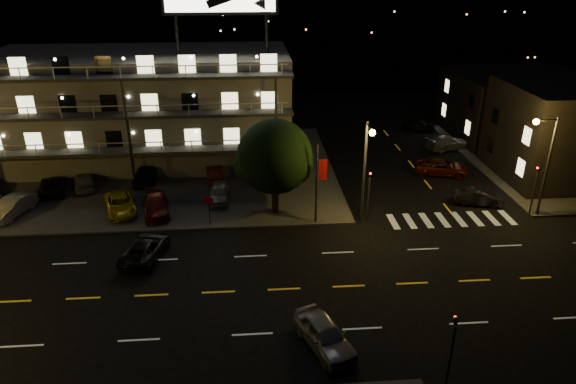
{
  "coord_description": "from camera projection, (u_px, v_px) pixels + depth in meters",
  "views": [
    {
      "loc": [
        0.22,
        -26.03,
        18.38
      ],
      "look_at": [
        2.86,
        8.0,
        2.89
      ],
      "focal_mm": 32.0,
      "sensor_mm": 36.0,
      "label": 1
    }
  ],
  "objects": [
    {
      "name": "hill_backdrop",
      "position": [
        210.0,
        3.0,
        88.47
      ],
      "size": [
        120.0,
        25.0,
        24.0
      ],
      "color": "black",
      "rests_on": "ground"
    },
    {
      "name": "signal_nw",
      "position": [
        369.0,
        191.0,
        38.5
      ],
      "size": [
        0.2,
        0.27,
        4.6
      ],
      "color": "#2D2D30",
      "rests_on": "ground"
    },
    {
      "name": "curb_ne",
      "position": [
        548.0,
        160.0,
        51.46
      ],
      "size": [
        16.0,
        24.0,
        0.15
      ],
      "primitive_type": "cube",
      "color": "#333331",
      "rests_on": "ground"
    },
    {
      "name": "road_car_west",
      "position": [
        145.0,
        249.0,
        34.46
      ],
      "size": [
        3.16,
        5.2,
        1.35
      ],
      "primitive_type": "imported",
      "rotation": [
        0.0,
        0.0,
        2.94
      ],
      "color": "black",
      "rests_on": "ground"
    },
    {
      "name": "streetlight_ne",
      "position": [
        545.0,
        157.0,
        38.26
      ],
      "size": [
        1.92,
        0.44,
        8.0
      ],
      "color": "#2D2D30",
      "rests_on": "ground"
    },
    {
      "name": "side_car_3",
      "position": [
        419.0,
        125.0,
        60.27
      ],
      "size": [
        4.11,
        2.94,
        1.3
      ],
      "primitive_type": "imported",
      "rotation": [
        0.0,
        0.0,
        1.16
      ],
      "color": "black",
      "rests_on": "ground"
    },
    {
      "name": "lot_car_4",
      "position": [
        219.0,
        193.0,
        42.35
      ],
      "size": [
        1.65,
        4.01,
        1.36
      ],
      "primitive_type": "imported",
      "rotation": [
        0.0,
        0.0,
        -0.01
      ],
      "color": "gray",
      "rests_on": "curb_nw"
    },
    {
      "name": "side_bldg_back",
      "position": [
        516.0,
        106.0,
        57.3
      ],
      "size": [
        14.06,
        12.0,
        7.0
      ],
      "color": "black",
      "rests_on": "ground"
    },
    {
      "name": "lot_car_1",
      "position": [
        12.0,
        207.0,
        39.84
      ],
      "size": [
        2.68,
        4.6,
        1.43
      ],
      "primitive_type": "imported",
      "rotation": [
        0.0,
        0.0,
        -0.28
      ],
      "color": "gray",
      "rests_on": "curb_nw"
    },
    {
      "name": "lot_car_6",
      "position": [
        52.0,
        186.0,
        43.79
      ],
      "size": [
        3.0,
        4.82,
        1.24
      ],
      "primitive_type": "imported",
      "rotation": [
        0.0,
        0.0,
        3.36
      ],
      "color": "black",
      "rests_on": "curb_nw"
    },
    {
      "name": "stop_sign",
      "position": [
        209.0,
        206.0,
        38.08
      ],
      "size": [
        0.91,
        0.11,
        2.61
      ],
      "color": "#2D2D30",
      "rests_on": "ground"
    },
    {
      "name": "banner_north",
      "position": [
        318.0,
        182.0,
        37.79
      ],
      "size": [
        0.83,
        0.16,
        6.4
      ],
      "color": "#2D2D30",
      "rests_on": "ground"
    },
    {
      "name": "side_car_0",
      "position": [
        479.0,
        197.0,
        41.94
      ],
      "size": [
        4.15,
        2.29,
        1.3
      ],
      "primitive_type": "imported",
      "rotation": [
        0.0,
        0.0,
        1.33
      ],
      "color": "black",
      "rests_on": "ground"
    },
    {
      "name": "signal_ne",
      "position": [
        535.0,
        185.0,
        39.42
      ],
      "size": [
        0.27,
        0.2,
        4.6
      ],
      "color": "#2D2D30",
      "rests_on": "ground"
    },
    {
      "name": "lot_car_7",
      "position": [
        84.0,
        181.0,
        44.7
      ],
      "size": [
        3.06,
        4.59,
        1.24
      ],
      "primitive_type": "imported",
      "rotation": [
        0.0,
        0.0,
        3.48
      ],
      "color": "gray",
      "rests_on": "curb_nw"
    },
    {
      "name": "lot_car_9",
      "position": [
        214.0,
        173.0,
        46.42
      ],
      "size": [
        1.92,
        4.06,
        1.29
      ],
      "primitive_type": "imported",
      "rotation": [
        0.0,
        0.0,
        3.29
      ],
      "color": "#55150C",
      "rests_on": "curb_nw"
    },
    {
      "name": "lot_car_2",
      "position": [
        120.0,
        204.0,
        40.42
      ],
      "size": [
        3.5,
        5.08,
        1.29
      ],
      "primitive_type": "imported",
      "rotation": [
        0.0,
        0.0,
        0.32
      ],
      "color": "gold",
      "rests_on": "curb_nw"
    },
    {
      "name": "side_car_2",
      "position": [
        448.0,
        143.0,
        54.26
      ],
      "size": [
        5.33,
        3.43,
        1.44
      ],
      "primitive_type": "imported",
      "rotation": [
        0.0,
        0.0,
        1.88
      ],
      "color": "gray",
      "rests_on": "ground"
    },
    {
      "name": "lot_car_3",
      "position": [
        156.0,
        205.0,
        40.21
      ],
      "size": [
        2.74,
        4.92,
        1.35
      ],
      "primitive_type": "imported",
      "rotation": [
        0.0,
        0.0,
        0.19
      ],
      "color": "#55150C",
      "rests_on": "curb_nw"
    },
    {
      "name": "road_car_east",
      "position": [
        325.0,
        334.0,
        26.45
      ],
      "size": [
        3.26,
        4.8,
        1.52
      ],
      "primitive_type": "imported",
      "rotation": [
        0.0,
        0.0,
        0.36
      ],
      "color": "gray",
      "rests_on": "ground"
    },
    {
      "name": "signal_sw",
      "position": [
        452.0,
        345.0,
        23.08
      ],
      "size": [
        0.2,
        0.27,
        4.6
      ],
      "color": "#2D2D30",
      "rests_on": "ground"
    },
    {
      "name": "ground",
      "position": [
        251.0,
        291.0,
        31.22
      ],
      "size": [
        140.0,
        140.0,
        0.0
      ],
      "primitive_type": "plane",
      "color": "black",
      "rests_on": "ground"
    },
    {
      "name": "motel",
      "position": [
        145.0,
        106.0,
        49.99
      ],
      "size": [
        28.0,
        13.8,
        18.1
      ],
      "color": "gray",
      "rests_on": "ground"
    },
    {
      "name": "streetlight_nc",
      "position": [
        366.0,
        164.0,
        36.97
      ],
      "size": [
        0.44,
        1.92,
        8.0
      ],
      "color": "#2D2D30",
      "rests_on": "ground"
    },
    {
      "name": "lot_car_8",
      "position": [
        146.0,
        173.0,
        45.94
      ],
      "size": [
        1.86,
        4.51,
        1.53
      ],
      "primitive_type": "imported",
      "rotation": [
        0.0,
        0.0,
        3.13
      ],
      "color": "black",
      "rests_on": "curb_nw"
    },
    {
      "name": "tree",
      "position": [
        274.0,
        159.0,
        38.82
      ],
      "size": [
        5.99,
        5.76,
        7.54
      ],
      "color": "black",
      "rests_on": "curb_nw"
    },
    {
      "name": "side_car_1",
      "position": [
        442.0,
        167.0,
        47.87
      ],
      "size": [
        5.46,
        3.56,
        1.4
      ],
      "primitive_type": "imported",
      "rotation": [
        0.0,
        0.0,
        1.3
      ],
      "color": "#55150C",
      "rests_on": "ground"
    },
    {
      "name": "curb_nw",
      "position": [
        100.0,
        172.0,
        48.36
      ],
      "size": [
        44.0,
        24.0,
        0.15
      ],
      "primitive_type": "cube",
      "color": "#333331",
      "rests_on": "ground"
    }
  ]
}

